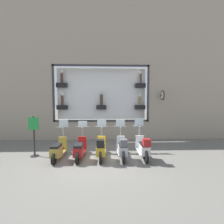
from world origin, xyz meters
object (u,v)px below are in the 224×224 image
Objects in this scene: scooter_white_0 at (143,148)px; scooter_red_3 at (80,149)px; shop_sign_post at (34,135)px; scooter_yellow_2 at (101,148)px; scooter_olive_4 at (59,149)px; scooter_silver_1 at (122,148)px.

scooter_white_0 reaches higher than scooter_red_3.
scooter_white_0 is 4.81m from shop_sign_post.
scooter_white_0 is 1.79m from scooter_yellow_2.
scooter_olive_4 is at bearing 88.18° from scooter_yellow_2.
scooter_white_0 reaches higher than scooter_olive_4.
scooter_silver_1 is 0.90m from scooter_yellow_2.
scooter_olive_4 is at bearing 88.77° from scooter_silver_1.
scooter_white_0 is at bearing -89.88° from scooter_yellow_2.
shop_sign_post is (0.43, 2.97, 0.50)m from scooter_yellow_2.
scooter_red_3 is 1.00× the size of scooter_olive_4.
shop_sign_post reaches higher than scooter_white_0.
scooter_white_0 is 1.01× the size of scooter_red_3.
scooter_red_3 is (0.06, 1.79, -0.05)m from scooter_silver_1.
scooter_yellow_2 is at bearing -93.63° from scooter_red_3.
scooter_yellow_2 is at bearing 89.94° from scooter_silver_1.
scooter_red_3 is at bearing -100.07° from shop_sign_post.
shop_sign_post reaches higher than scooter_silver_1.
scooter_white_0 is at bearing -90.85° from scooter_olive_4.
scooter_white_0 reaches higher than scooter_silver_1.
scooter_red_3 is at bearing -90.01° from scooter_olive_4.
scooter_red_3 is at bearing 88.15° from scooter_silver_1.
shop_sign_post is at bearing 72.65° from scooter_olive_4.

